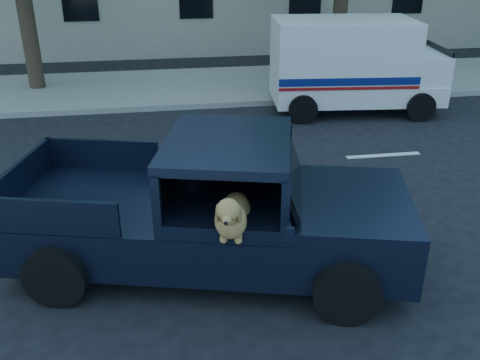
{
  "coord_description": "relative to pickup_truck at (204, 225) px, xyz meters",
  "views": [
    {
      "loc": [
        -0.62,
        -6.34,
        4.29
      ],
      "look_at": [
        0.34,
        -0.41,
        1.47
      ],
      "focal_mm": 40.0,
      "sensor_mm": 36.0,
      "label": 1
    }
  ],
  "objects": [
    {
      "name": "far_sidewalk",
      "position": [
        0.1,
        9.21,
        -0.57
      ],
      "size": [
        60.0,
        4.0,
        0.15
      ],
      "primitive_type": "cube",
      "color": "gray",
      "rests_on": "ground"
    },
    {
      "name": "ground",
      "position": [
        0.1,
        0.01,
        -0.64
      ],
      "size": [
        120.0,
        120.0,
        0.0
      ],
      "primitive_type": "plane",
      "color": "black",
      "rests_on": "ground"
    },
    {
      "name": "pickup_truck",
      "position": [
        0.0,
        0.0,
        0.0
      ],
      "size": [
        5.63,
        3.37,
        1.89
      ],
      "rotation": [
        0.0,
        0.0,
        -0.25
      ],
      "color": "black",
      "rests_on": "ground"
    },
    {
      "name": "lane_stripes",
      "position": [
        2.1,
        3.41,
        -0.63
      ],
      "size": [
        21.6,
        0.14,
        0.01
      ],
      "primitive_type": null,
      "color": "silver",
      "rests_on": "ground"
    },
    {
      "name": "mail_truck",
      "position": [
        4.45,
        6.52,
        0.37
      ],
      "size": [
        4.39,
        2.5,
        2.31
      ],
      "rotation": [
        0.0,
        0.0,
        -0.1
      ],
      "color": "silver",
      "rests_on": "ground"
    }
  ]
}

